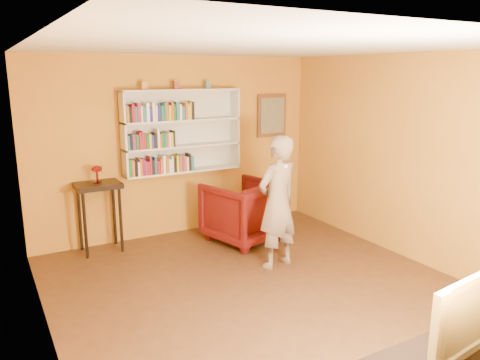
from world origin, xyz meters
name	(u,v)px	position (x,y,z in m)	size (l,w,h in m)	color
room_shell	(267,208)	(0.00, 0.00, 1.02)	(5.30, 5.80, 2.88)	#452A16
bookshelf	(181,131)	(0.00, 2.41, 1.59)	(1.80, 0.29, 1.23)	silver
books_row_lower	(160,165)	(-0.38, 2.30, 1.13)	(0.98, 0.19, 0.26)	#176B20
books_row_middle	(151,140)	(-0.51, 2.30, 1.50)	(0.69, 0.18, 0.27)	teal
books_row_upper	(160,112)	(-0.35, 2.30, 1.89)	(1.01, 0.19, 0.27)	#8E6419
ornament_left	(144,86)	(-0.56, 2.35, 2.27)	(0.08, 0.08, 0.11)	#BF7E36
ornament_centre	(176,85)	(-0.08, 2.35, 2.27)	(0.08, 0.08, 0.11)	brown
ornament_right	(207,85)	(0.42, 2.35, 2.27)	(0.07, 0.07, 0.10)	slate
framed_painting	(272,115)	(1.65, 2.46, 1.75)	(0.55, 0.05, 0.70)	brown
console_table	(99,195)	(-1.30, 2.25, 0.81)	(0.60, 0.46, 0.98)	black
ruby_lustre	(97,171)	(-1.30, 2.25, 1.15)	(0.15, 0.15, 0.24)	maroon
armchair	(244,211)	(0.64, 1.64, 0.45)	(0.96, 0.99, 0.90)	#410407
person	(277,202)	(0.55, 0.62, 0.85)	(0.62, 0.41, 1.70)	#7A695A
game_remote	(282,165)	(0.36, 0.26, 1.41)	(0.04, 0.15, 0.04)	white
television	(461,308)	(0.17, -2.25, 0.84)	(1.03, 0.14, 0.60)	black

